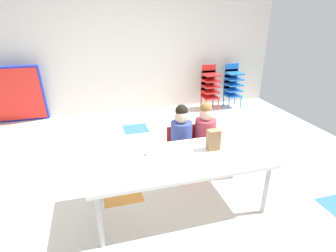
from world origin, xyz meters
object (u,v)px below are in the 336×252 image
(donut_powdered_on_plate, at_px, (149,153))
(kid_chair_red_stack, at_px, (210,85))
(paper_bag_brown, at_px, (213,140))
(seated_child_near_camera, at_px, (181,134))
(kid_chair_blue_stack, at_px, (233,83))
(seated_child_middle_seat, at_px, (205,131))
(folded_activity_table, at_px, (18,95))
(craft_table, at_px, (179,162))
(paper_plate_center_table, at_px, (188,164))
(paper_plate_near_edge, at_px, (149,154))

(donut_powdered_on_plate, bearing_deg, kid_chair_red_stack, 55.39)
(paper_bag_brown, bearing_deg, kid_chair_red_stack, 66.62)
(seated_child_near_camera, bearing_deg, kid_chair_blue_stack, 49.75)
(seated_child_middle_seat, distance_m, folded_activity_table, 3.58)
(seated_child_middle_seat, bearing_deg, seated_child_near_camera, 180.00)
(seated_child_near_camera, height_order, kid_chair_blue_stack, seated_child_near_camera)
(seated_child_near_camera, distance_m, kid_chair_red_stack, 2.64)
(seated_child_middle_seat, height_order, kid_chair_red_stack, seated_child_middle_seat)
(donut_powdered_on_plate, bearing_deg, paper_bag_brown, -5.58)
(seated_child_middle_seat, xyz_separation_m, kid_chair_blue_stack, (1.59, 2.25, -0.04))
(paper_bag_brown, bearing_deg, craft_table, -167.77)
(seated_child_near_camera, relative_size, paper_bag_brown, 4.17)
(craft_table, height_order, paper_bag_brown, paper_bag_brown)
(paper_bag_brown, height_order, paper_plate_center_table, paper_bag_brown)
(kid_chair_blue_stack, relative_size, paper_bag_brown, 4.18)
(seated_child_middle_seat, distance_m, paper_plate_center_table, 0.90)
(seated_child_middle_seat, distance_m, paper_plate_near_edge, 0.93)
(seated_child_middle_seat, relative_size, folded_activity_table, 0.84)
(paper_bag_brown, xyz_separation_m, paper_plate_near_edge, (-0.67, 0.07, -0.11))
(craft_table, xyz_separation_m, paper_plate_near_edge, (-0.27, 0.15, 0.05))
(folded_activity_table, height_order, donut_powdered_on_plate, folded_activity_table)
(paper_bag_brown, bearing_deg, folded_activity_table, 129.98)
(kid_chair_blue_stack, relative_size, paper_plate_center_table, 5.11)
(craft_table, xyz_separation_m, donut_powdered_on_plate, (-0.27, 0.15, 0.07))
(craft_table, height_order, kid_chair_blue_stack, kid_chair_blue_stack)
(seated_child_near_camera, height_order, seated_child_middle_seat, same)
(kid_chair_red_stack, relative_size, paper_plate_center_table, 5.11)
(kid_chair_red_stack, relative_size, paper_bag_brown, 4.18)
(seated_child_middle_seat, height_order, paper_plate_near_edge, seated_child_middle_seat)
(seated_child_middle_seat, distance_m, donut_powdered_on_plate, 0.93)
(paper_plate_near_edge, relative_size, donut_powdered_on_plate, 1.70)
(seated_child_near_camera, height_order, paper_bag_brown, seated_child_near_camera)
(seated_child_middle_seat, xyz_separation_m, kid_chair_red_stack, (1.06, 2.25, -0.04))
(seated_child_near_camera, bearing_deg, paper_plate_center_table, -103.33)
(kid_chair_red_stack, xyz_separation_m, paper_plate_near_edge, (-1.87, -2.71, 0.07))
(seated_child_middle_seat, bearing_deg, folded_activity_table, 137.11)
(seated_child_near_camera, relative_size, kid_chair_blue_stack, 1.00)
(seated_child_near_camera, height_order, donut_powdered_on_plate, seated_child_near_camera)
(seated_child_middle_seat, relative_size, paper_bag_brown, 4.17)
(seated_child_near_camera, distance_m, folded_activity_table, 3.36)
(seated_child_near_camera, height_order, folded_activity_table, folded_activity_table)
(kid_chair_red_stack, xyz_separation_m, kid_chair_blue_stack, (0.53, 0.00, 0.00))
(craft_table, height_order, kid_chair_red_stack, kid_chair_red_stack)
(donut_powdered_on_plate, bearing_deg, seated_child_near_camera, 42.93)
(seated_child_near_camera, distance_m, paper_plate_near_edge, 0.68)
(paper_plate_center_table, bearing_deg, kid_chair_blue_stack, 55.24)
(kid_chair_blue_stack, distance_m, paper_plate_near_edge, 3.62)
(paper_plate_center_table, bearing_deg, seated_child_middle_seat, 56.89)
(seated_child_middle_seat, distance_m, kid_chair_red_stack, 2.49)
(seated_child_near_camera, bearing_deg, seated_child_middle_seat, 0.00)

